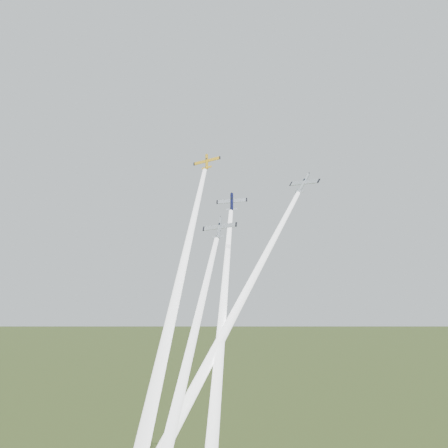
# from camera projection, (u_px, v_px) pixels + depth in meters

# --- Properties ---
(plane_yellow) EXTENTS (8.36, 6.22, 6.94)m
(plane_yellow) POSITION_uv_depth(u_px,v_px,m) (207.00, 162.00, 132.06)
(plane_yellow) COLOR yellow
(smoke_trail_yellow) EXTENTS (12.71, 44.75, 53.09)m
(smoke_trail_yellow) POSITION_uv_depth(u_px,v_px,m) (179.00, 282.00, 105.84)
(smoke_trail_yellow) COLOR white
(plane_navy) EXTENTS (8.94, 7.41, 6.75)m
(plane_navy) POSITION_uv_depth(u_px,v_px,m) (232.00, 202.00, 131.15)
(plane_navy) COLOR #0D103B
(smoke_trail_navy) EXTENTS (16.17, 43.47, 52.54)m
(smoke_trail_navy) POSITION_uv_depth(u_px,v_px,m) (221.00, 332.00, 104.91)
(smoke_trail_navy) COLOR white
(plane_silver_right) EXTENTS (9.48, 8.10, 6.98)m
(plane_silver_right) POSITION_uv_depth(u_px,v_px,m) (303.00, 183.00, 127.15)
(plane_silver_right) COLOR silver
(smoke_trail_silver_right) EXTENTS (17.46, 46.49, 56.40)m
(smoke_trail_silver_right) POSITION_uv_depth(u_px,v_px,m) (230.00, 323.00, 105.46)
(smoke_trail_silver_right) COLOR white
(plane_silver_low) EXTENTS (8.56, 6.58, 7.00)m
(plane_silver_low) POSITION_uv_depth(u_px,v_px,m) (219.00, 228.00, 114.89)
(plane_silver_low) COLOR #AAB1B8
(smoke_trail_silver_low) EXTENTS (9.46, 43.76, 51.37)m
(smoke_trail_silver_low) POSITION_uv_depth(u_px,v_px,m) (182.00, 384.00, 89.81)
(smoke_trail_silver_low) COLOR white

